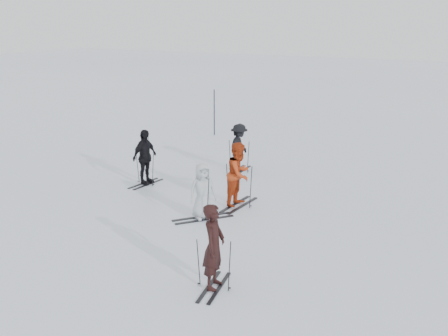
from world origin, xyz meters
name	(u,v)px	position (x,y,z in m)	size (l,w,h in m)	color
ground	(208,207)	(0.00, 0.00, 0.00)	(120.00, 120.00, 0.00)	silver
skier_near_dark	(214,248)	(2.77, -4.49, 0.94)	(0.69, 0.45, 1.88)	black
skier_red	(239,175)	(0.75, 0.59, 0.98)	(0.96, 0.75, 1.97)	#B13814
skier_grey	(203,192)	(0.38, -0.97, 0.82)	(0.80, 0.52, 1.63)	#B6BCC0
skier_uphill_left	(145,158)	(-3.12, 1.01, 0.95)	(1.12, 0.46, 1.90)	black
skier_uphill_far	(239,148)	(-1.04, 4.06, 0.89)	(1.15, 0.66, 1.78)	black
skis_near_dark	(214,263)	(2.77, -4.49, 0.57)	(0.83, 1.57, 1.14)	black
skis_red	(239,185)	(0.75, 0.59, 0.67)	(0.97, 1.84, 1.34)	black
skis_grey	(203,197)	(0.38, -0.97, 0.67)	(0.97, 1.84, 1.34)	black
skis_uphill_left	(145,168)	(-3.12, 1.01, 0.57)	(0.83, 1.56, 1.14)	black
skis_uphill_far	(239,155)	(-1.04, 4.06, 0.61)	(0.88, 1.67, 1.22)	black
piste_marker	(214,113)	(-5.07, 9.23, 1.11)	(0.05, 0.05, 2.23)	black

